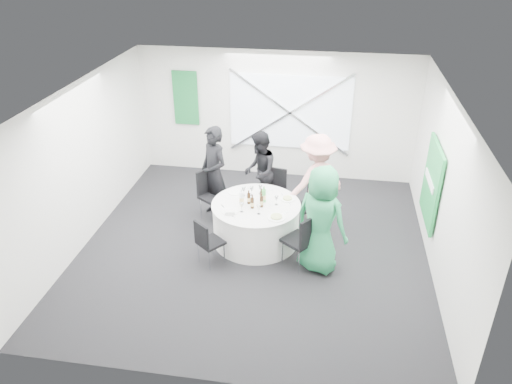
# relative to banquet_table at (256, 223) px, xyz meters

# --- Properties ---
(floor) EXTENTS (6.00, 6.00, 0.00)m
(floor) POSITION_rel_banquet_table_xyz_m (0.00, -0.20, -0.38)
(floor) COLOR black
(floor) RESTS_ON ground
(ceiling) EXTENTS (6.00, 6.00, 0.00)m
(ceiling) POSITION_rel_banquet_table_xyz_m (0.00, -0.20, 2.42)
(ceiling) COLOR silver
(ceiling) RESTS_ON wall_back
(wall_back) EXTENTS (6.00, 0.00, 6.00)m
(wall_back) POSITION_rel_banquet_table_xyz_m (0.00, 2.80, 1.02)
(wall_back) COLOR silver
(wall_back) RESTS_ON floor
(wall_front) EXTENTS (6.00, 0.00, 6.00)m
(wall_front) POSITION_rel_banquet_table_xyz_m (0.00, -3.20, 1.02)
(wall_front) COLOR silver
(wall_front) RESTS_ON floor
(wall_left) EXTENTS (0.00, 6.00, 6.00)m
(wall_left) POSITION_rel_banquet_table_xyz_m (-3.00, -0.20, 1.02)
(wall_left) COLOR silver
(wall_left) RESTS_ON floor
(wall_right) EXTENTS (0.00, 6.00, 6.00)m
(wall_right) POSITION_rel_banquet_table_xyz_m (3.00, -0.20, 1.02)
(wall_right) COLOR silver
(wall_right) RESTS_ON floor
(window_panel) EXTENTS (2.60, 0.03, 1.60)m
(window_panel) POSITION_rel_banquet_table_xyz_m (0.30, 2.76, 1.12)
(window_panel) COLOR silver
(window_panel) RESTS_ON wall_back
(window_brace_a) EXTENTS (2.63, 0.05, 1.84)m
(window_brace_a) POSITION_rel_banquet_table_xyz_m (0.30, 2.72, 1.12)
(window_brace_a) COLOR silver
(window_brace_a) RESTS_ON window_panel
(window_brace_b) EXTENTS (2.63, 0.05, 1.84)m
(window_brace_b) POSITION_rel_banquet_table_xyz_m (0.30, 2.72, 1.12)
(window_brace_b) COLOR silver
(window_brace_b) RESTS_ON window_panel
(green_banner) EXTENTS (0.55, 0.04, 1.20)m
(green_banner) POSITION_rel_banquet_table_xyz_m (-2.00, 2.75, 1.32)
(green_banner) COLOR #125A29
(green_banner) RESTS_ON wall_back
(green_sign) EXTENTS (0.05, 1.20, 1.40)m
(green_sign) POSITION_rel_banquet_table_xyz_m (2.94, 0.40, 0.82)
(green_sign) COLOR #1A933F
(green_sign) RESTS_ON wall_right
(banquet_table) EXTENTS (1.56, 1.56, 0.76)m
(banquet_table) POSITION_rel_banquet_table_xyz_m (0.00, 0.00, 0.00)
(banquet_table) COLOR silver
(banquet_table) RESTS_ON floor
(chair_back) EXTENTS (0.48, 0.49, 0.90)m
(chair_back) POSITION_rel_banquet_table_xyz_m (0.20, 1.09, 0.15)
(chair_back) COLOR black
(chair_back) RESTS_ON floor
(chair_back_left) EXTENTS (0.63, 0.63, 0.99)m
(chair_back_left) POSITION_rel_banquet_table_xyz_m (-0.99, 0.67, 0.21)
(chair_back_left) COLOR black
(chair_back_left) RESTS_ON floor
(chair_back_right) EXTENTS (0.54, 0.54, 0.85)m
(chair_back_right) POSITION_rel_banquet_table_xyz_m (0.88, 0.68, 0.11)
(chair_back_right) COLOR black
(chair_back_right) RESTS_ON floor
(chair_front_right) EXTENTS (0.64, 0.64, 1.00)m
(chair_front_right) POSITION_rel_banquet_table_xyz_m (0.88, -0.66, 0.21)
(chair_front_right) COLOR black
(chair_front_right) RESTS_ON floor
(chair_front_left) EXTENTS (0.54, 0.54, 0.84)m
(chair_front_left) POSITION_rel_banquet_table_xyz_m (-0.68, -0.83, 0.11)
(chair_front_left) COLOR black
(chair_front_left) RESTS_ON floor
(person_man_back_left) EXTENTS (0.78, 0.76, 1.81)m
(person_man_back_left) POSITION_rel_banquet_table_xyz_m (-0.94, 0.82, 0.53)
(person_man_back_left) COLOR black
(person_man_back_left) RESTS_ON floor
(person_man_back) EXTENTS (0.50, 0.82, 1.61)m
(person_man_back) POSITION_rel_banquet_table_xyz_m (-0.12, 1.20, 0.42)
(person_man_back) COLOR black
(person_man_back) RESTS_ON floor
(person_woman_pink) EXTENTS (1.26, 1.14, 1.81)m
(person_woman_pink) POSITION_rel_banquet_table_xyz_m (1.00, 0.77, 0.53)
(person_woman_pink) COLOR pink
(person_woman_pink) RESTS_ON floor
(person_woman_green) EXTENTS (1.07, 0.94, 1.84)m
(person_woman_green) POSITION_rel_banquet_table_xyz_m (1.14, -0.61, 0.54)
(person_woman_green) COLOR #248550
(person_woman_green) RESTS_ON floor
(plate_back) EXTENTS (0.26, 0.26, 0.01)m
(plate_back) POSITION_rel_banquet_table_xyz_m (0.09, 0.60, 0.39)
(plate_back) COLOR white
(plate_back) RESTS_ON banquet_table
(plate_back_left) EXTENTS (0.26, 0.26, 0.01)m
(plate_back_left) POSITION_rel_banquet_table_xyz_m (-0.45, 0.36, 0.39)
(plate_back_left) COLOR white
(plate_back_left) RESTS_ON banquet_table
(plate_back_right) EXTENTS (0.25, 0.25, 0.04)m
(plate_back_right) POSITION_rel_banquet_table_xyz_m (0.53, 0.25, 0.40)
(plate_back_right) COLOR white
(plate_back_right) RESTS_ON banquet_table
(plate_front_right) EXTENTS (0.30, 0.30, 0.04)m
(plate_front_right) POSITION_rel_banquet_table_xyz_m (0.41, -0.40, 0.40)
(plate_front_right) COLOR white
(plate_front_right) RESTS_ON banquet_table
(plate_front_left) EXTENTS (0.28, 0.28, 0.01)m
(plate_front_left) POSITION_rel_banquet_table_xyz_m (-0.40, -0.33, 0.39)
(plate_front_left) COLOR white
(plate_front_left) RESTS_ON banquet_table
(napkin) EXTENTS (0.19, 0.15, 0.05)m
(napkin) POSITION_rel_banquet_table_xyz_m (-0.38, -0.40, 0.42)
(napkin) COLOR silver
(napkin) RESTS_ON plate_front_left
(beer_bottle_a) EXTENTS (0.06, 0.06, 0.25)m
(beer_bottle_a) POSITION_rel_banquet_table_xyz_m (-0.13, 0.01, 0.48)
(beer_bottle_a) COLOR #331C09
(beer_bottle_a) RESTS_ON banquet_table
(beer_bottle_b) EXTENTS (0.06, 0.06, 0.24)m
(beer_bottle_b) POSITION_rel_banquet_table_xyz_m (0.07, 0.14, 0.47)
(beer_bottle_b) COLOR #331C09
(beer_bottle_b) RESTS_ON banquet_table
(beer_bottle_c) EXTENTS (0.06, 0.06, 0.27)m
(beer_bottle_c) POSITION_rel_banquet_table_xyz_m (0.11, -0.08, 0.48)
(beer_bottle_c) COLOR #331C09
(beer_bottle_c) RESTS_ON banquet_table
(beer_bottle_d) EXTENTS (0.06, 0.06, 0.25)m
(beer_bottle_d) POSITION_rel_banquet_table_xyz_m (-0.04, -0.15, 0.48)
(beer_bottle_d) COLOR #331C09
(beer_bottle_d) RESTS_ON banquet_table
(green_water_bottle) EXTENTS (0.08, 0.08, 0.30)m
(green_water_bottle) POSITION_rel_banquet_table_xyz_m (0.12, 0.11, 0.50)
(green_water_bottle) COLOR green
(green_water_bottle) RESTS_ON banquet_table
(clear_water_bottle) EXTENTS (0.08, 0.08, 0.31)m
(clear_water_bottle) POSITION_rel_banquet_table_xyz_m (-0.24, -0.06, 0.50)
(clear_water_bottle) COLOR white
(clear_water_bottle) RESTS_ON banquet_table
(wine_glass_a) EXTENTS (0.07, 0.07, 0.17)m
(wine_glass_a) POSITION_rel_banquet_table_xyz_m (0.10, -0.32, 0.50)
(wine_glass_a) COLOR white
(wine_glass_a) RESTS_ON banquet_table
(wine_glass_b) EXTENTS (0.07, 0.07, 0.17)m
(wine_glass_b) POSITION_rel_banquet_table_xyz_m (-0.27, 0.27, 0.50)
(wine_glass_b) COLOR white
(wine_glass_b) RESTS_ON banquet_table
(wine_glass_c) EXTENTS (0.07, 0.07, 0.17)m
(wine_glass_c) POSITION_rel_banquet_table_xyz_m (-0.13, 0.31, 0.50)
(wine_glass_c) COLOR white
(wine_glass_c) RESTS_ON banquet_table
(wine_glass_d) EXTENTS (0.07, 0.07, 0.17)m
(wine_glass_d) POSITION_rel_banquet_table_xyz_m (0.02, 0.39, 0.50)
(wine_glass_d) COLOR white
(wine_glass_d) RESTS_ON banquet_table
(wine_glass_e) EXTENTS (0.07, 0.07, 0.17)m
(wine_glass_e) POSITION_rel_banquet_table_xyz_m (0.35, 0.04, 0.50)
(wine_glass_e) COLOR white
(wine_glass_e) RESTS_ON banquet_table
(wine_glass_f) EXTENTS (0.07, 0.07, 0.17)m
(wine_glass_f) POSITION_rel_banquet_table_xyz_m (-0.20, -0.29, 0.50)
(wine_glass_f) COLOR white
(wine_glass_f) RESTS_ON banquet_table
(fork_a) EXTENTS (0.10, 0.13, 0.01)m
(fork_a) POSITION_rel_banquet_table_xyz_m (-0.55, -0.18, 0.38)
(fork_a) COLOR silver
(fork_a) RESTS_ON banquet_table
(knife_a) EXTENTS (0.11, 0.12, 0.01)m
(knife_a) POSITION_rel_banquet_table_xyz_m (-0.31, -0.49, 0.38)
(knife_a) COLOR silver
(knife_a) RESTS_ON banquet_table
(fork_b) EXTENTS (0.09, 0.14, 0.01)m
(fork_b) POSITION_rel_banquet_table_xyz_m (0.56, 0.13, 0.38)
(fork_b) COLOR silver
(fork_b) RESTS_ON banquet_table
(knife_b) EXTENTS (0.08, 0.14, 0.01)m
(knife_b) POSITION_rel_banquet_table_xyz_m (0.43, 0.39, 0.38)
(knife_b) COLOR silver
(knife_b) RESTS_ON banquet_table
(fork_c) EXTENTS (0.15, 0.02, 0.01)m
(fork_c) POSITION_rel_banquet_table_xyz_m (0.13, 0.56, 0.38)
(fork_c) COLOR silver
(fork_c) RESTS_ON banquet_table
(knife_c) EXTENTS (0.15, 0.02, 0.01)m
(knife_c) POSITION_rel_banquet_table_xyz_m (-0.20, 0.54, 0.38)
(knife_c) COLOR silver
(knife_c) RESTS_ON banquet_table
(fork_d) EXTENTS (0.10, 0.13, 0.01)m
(fork_d) POSITION_rel_banquet_table_xyz_m (0.33, -0.47, 0.38)
(fork_d) COLOR silver
(fork_d) RESTS_ON banquet_table
(knife_d) EXTENTS (0.11, 0.12, 0.01)m
(knife_d) POSITION_rel_banquet_table_xyz_m (0.52, -0.25, 0.38)
(knife_d) COLOR silver
(knife_d) RESTS_ON banquet_table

